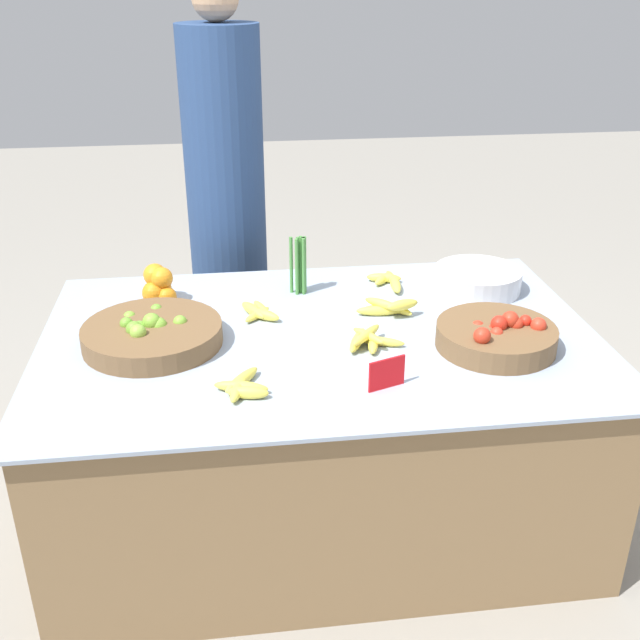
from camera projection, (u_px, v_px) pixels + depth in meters
ground_plane at (320, 503)px, 2.62m from camera, size 12.00×12.00×0.00m
market_table at (320, 424)px, 2.48m from camera, size 1.73×1.13×0.66m
lime_bowl at (152, 334)px, 2.26m from camera, size 0.42×0.42×0.10m
tomato_basket at (496, 336)px, 2.24m from camera, size 0.36×0.36×0.11m
orange_pile at (159, 287)px, 2.54m from camera, size 0.12×0.14×0.13m
metal_bowl at (477, 280)px, 2.64m from camera, size 0.31×0.31×0.08m
price_sign at (387, 373)px, 2.02m from camera, size 0.11×0.04×0.09m
veg_bundle at (300, 265)px, 2.59m from camera, size 0.06×0.04×0.20m
banana_bunch_back_center at (242, 387)px, 2.01m from camera, size 0.15×0.19×0.03m
banana_bunch_front_right at (389, 280)px, 2.70m from camera, size 0.13×0.20×0.03m
banana_bunch_front_center at (259, 312)px, 2.45m from camera, size 0.14×0.17×0.04m
banana_bunch_middle_left at (368, 339)px, 2.26m from camera, size 0.19×0.17×0.05m
banana_bunch_front_left at (388, 308)px, 2.46m from camera, size 0.21×0.14×0.06m
vendor_person at (227, 214)px, 3.06m from camera, size 0.32×0.32×1.69m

